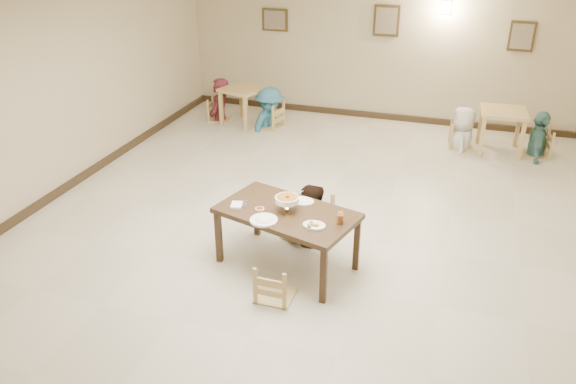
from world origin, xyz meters
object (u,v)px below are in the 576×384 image
(main_table, at_px, (287,217))
(bg_chair_rl, at_px, (464,124))
(bg_diner_d, at_px, (544,112))
(bg_table_left, at_px, (243,94))
(bg_chair_lr, at_px, (269,104))
(curry_warmer, at_px, (287,200))
(bg_table_right, at_px, (503,118))
(main_diner, at_px, (309,186))
(bg_chair_rr, at_px, (540,130))
(bg_diner_a, at_px, (218,78))
(bg_diner_b, at_px, (269,88))
(chair_far, at_px, (311,201))
(drink_glass, at_px, (340,218))
(bg_chair_ll, at_px, (219,99))
(chair_near, at_px, (275,264))
(bg_diner_c, at_px, (466,107))

(main_table, distance_m, bg_chair_rl, 5.03)
(bg_diner_d, bearing_deg, bg_table_left, 92.44)
(bg_chair_lr, relative_size, bg_chair_rl, 1.08)
(curry_warmer, distance_m, bg_chair_rl, 5.04)
(bg_table_right, bearing_deg, bg_chair_rl, 178.78)
(main_diner, height_order, bg_chair_lr, main_diner)
(bg_chair_rl, xyz_separation_m, bg_chair_rr, (1.29, 0.02, 0.01))
(bg_table_left, xyz_separation_m, bg_chair_lr, (0.57, -0.03, -0.13))
(main_diner, xyz_separation_m, bg_diner_d, (3.07, 4.00, 0.03))
(main_table, distance_m, bg_diner_d, 5.65)
(bg_diner_a, distance_m, bg_diner_b, 1.14)
(curry_warmer, relative_size, bg_chair_rr, 0.34)
(main_diner, bearing_deg, bg_table_right, -136.73)
(curry_warmer, distance_m, bg_table_right, 5.29)
(main_diner, xyz_separation_m, bg_table_right, (2.43, 3.97, -0.14))
(chair_far, distance_m, drink_glass, 1.06)
(curry_warmer, distance_m, bg_table_left, 5.23)
(curry_warmer, bearing_deg, bg_chair_ll, 122.47)
(bg_chair_lr, bearing_deg, bg_diner_a, -80.98)
(curry_warmer, distance_m, bg_diner_a, 5.57)
(bg_chair_ll, distance_m, bg_chair_rl, 4.85)
(main_table, xyz_separation_m, bg_diner_d, (3.15, 4.68, 0.14))
(chair_near, bearing_deg, bg_chair_rr, -119.65)
(chair_far, height_order, bg_table_left, chair_far)
(bg_chair_ll, height_order, bg_diner_d, bg_diner_d)
(main_table, bearing_deg, bg_diner_d, 71.95)
(curry_warmer, bearing_deg, main_diner, 83.33)
(main_table, xyz_separation_m, bg_diner_b, (-1.85, 4.61, 0.15))
(chair_far, bearing_deg, bg_diner_a, 136.25)
(bg_table_right, distance_m, bg_chair_rl, 0.67)
(main_table, distance_m, bg_chair_rr, 5.65)
(bg_diner_a, relative_size, bg_diner_c, 1.15)
(bg_chair_ll, relative_size, bg_chair_lr, 0.90)
(chair_near, height_order, bg_chair_rr, bg_chair_rr)
(chair_far, height_order, bg_chair_rr, chair_far)
(chair_far, distance_m, bg_table_right, 4.59)
(main_diner, relative_size, bg_table_left, 1.64)
(bg_chair_ll, bearing_deg, curry_warmer, -156.22)
(bg_chair_rl, relative_size, bg_diner_c, 0.60)
(main_diner, distance_m, drink_glass, 0.97)
(bg_chair_lr, relative_size, bg_diner_a, 0.56)
(bg_diner_a, bearing_deg, main_table, 27.88)
(bg_diner_d, bearing_deg, bg_diner_a, 91.71)
(chair_far, xyz_separation_m, drink_glass, (0.56, -0.85, 0.29))
(main_table, relative_size, bg_chair_ll, 2.02)
(chair_near, distance_m, bg_chair_rl, 5.61)
(chair_far, distance_m, bg_chair_rl, 4.30)
(drink_glass, bearing_deg, bg_diner_a, 127.22)
(bg_chair_rr, bearing_deg, bg_table_left, -94.09)
(main_diner, bearing_deg, main_table, 68.07)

